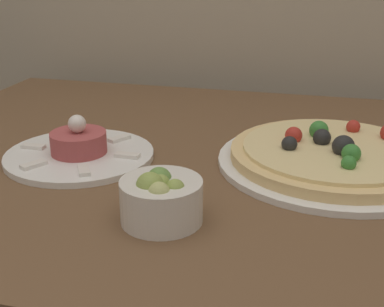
{
  "coord_description": "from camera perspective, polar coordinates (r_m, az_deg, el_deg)",
  "views": [
    {
      "loc": [
        0.17,
        -0.37,
        1.07
      ],
      "look_at": [
        -0.01,
        0.34,
        0.78
      ],
      "focal_mm": 50.0,
      "sensor_mm": 36.0,
      "label": 1
    }
  ],
  "objects": [
    {
      "name": "tartare_plate",
      "position": [
        0.89,
        -11.94,
        0.33
      ],
      "size": [
        0.24,
        0.24,
        0.07
      ],
      "color": "white",
      "rests_on": "dining_table"
    },
    {
      "name": "pizza_plate",
      "position": [
        0.87,
        14.82,
        -0.24
      ],
      "size": [
        0.36,
        0.36,
        0.06
      ],
      "color": "white",
      "rests_on": "dining_table"
    },
    {
      "name": "small_bowl",
      "position": [
        0.67,
        -3.36,
        -4.74
      ],
      "size": [
        0.1,
        0.1,
        0.07
      ],
      "color": "silver",
      "rests_on": "dining_table"
    },
    {
      "name": "dining_table",
      "position": [
        0.93,
        2.03,
        -5.95
      ],
      "size": [
        1.18,
        0.87,
        0.74
      ],
      "color": "brown",
      "rests_on": "ground_plane"
    }
  ]
}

